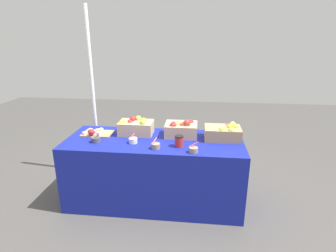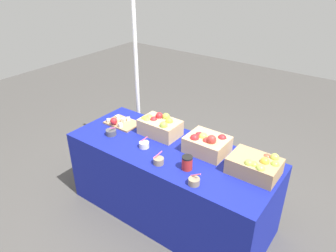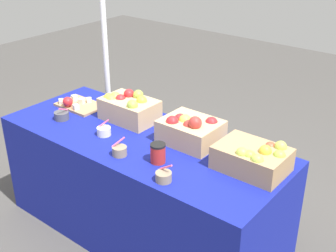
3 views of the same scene
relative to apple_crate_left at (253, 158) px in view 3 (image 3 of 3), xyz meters
name	(u,v)px [view 3 (image 3 of 3)]	position (x,y,z in m)	size (l,w,h in m)	color
ground_plane	(143,231)	(-0.74, -0.10, -0.82)	(10.00, 10.00, 0.00)	#474442
table	(142,187)	(-0.74, -0.10, -0.45)	(1.90, 0.76, 0.74)	navy
apple_crate_left	(253,158)	(0.00, 0.00, 0.00)	(0.38, 0.27, 0.17)	tan
apple_crate_middle	(190,130)	(-0.46, 0.05, 0.01)	(0.35, 0.28, 0.21)	tan
apple_crate_right	(129,108)	(-0.97, 0.05, 0.01)	(0.38, 0.24, 0.20)	tan
cutting_board_front	(77,104)	(-1.41, -0.02, -0.05)	(0.33, 0.23, 0.09)	tan
sample_bowl_near	(164,176)	(-0.31, -0.39, -0.05)	(0.09, 0.09, 0.11)	gray
sample_bowl_mid	(62,116)	(-1.33, -0.23, -0.05)	(0.10, 0.10, 0.10)	#4C4C51
sample_bowl_far	(104,131)	(-0.94, -0.22, -0.05)	(0.09, 0.09, 0.10)	silver
sample_bowl_extra	(120,151)	(-0.68, -0.34, -0.05)	(0.09, 0.09, 0.11)	gray
coffee_cup	(158,153)	(-0.46, -0.26, -0.02)	(0.09, 0.09, 0.11)	red
tent_pole	(105,42)	(-1.60, 0.46, 0.26)	(0.04, 0.04, 2.16)	white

